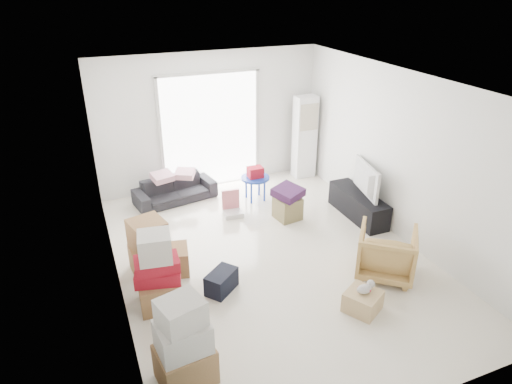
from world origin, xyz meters
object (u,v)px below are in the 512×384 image
Objects in this scene: ac_tower at (305,137)px; kids_table at (255,176)px; television at (360,190)px; tv_console at (358,205)px; armchair at (387,250)px; sofa at (175,186)px; wood_crate at (363,301)px; ottoman at (288,208)px.

ac_tower is 1.61m from kids_table.
kids_table is (-1.45, 1.35, -0.04)m from television.
television reaches higher than tv_console.
television is at bearing -71.98° from armchair.
armchair reaches higher than kids_table.
ac_tower is 2.91m from sofa.
tv_console is at bearing -42.88° from kids_table.
wood_crate is at bearing 75.50° from armchair.
television reaches higher than ottoman.
armchair reaches higher than television.
kids_table is 1.63× the size of wood_crate.
armchair reaches higher than ottoman.
ac_tower is 2.13m from tv_console.
television is 3.47m from sofa.
television is 0.63× the size of sofa.
armchair is 2.15m from ottoman.
ottoman is at bearing 160.91° from tv_console.
ac_tower is 2.06m from television.
wood_crate is at bearing -122.28° from tv_console.
sofa is 4.35m from wood_crate.
wood_crate is at bearing -107.54° from ac_tower.
ottoman is 0.61× the size of kids_table.
wood_crate is at bearing -88.93° from kids_table.
sofa is 4.19m from armchair.
armchair is at bearing 170.59° from television.
armchair is at bearing -74.41° from ottoman.
armchair is at bearing -99.02° from ac_tower.
tv_console is at bearing -71.98° from armchair.
tv_console is 1.70× the size of armchair.
tv_console is 2.60m from wood_crate.
ac_tower is at bearing -7.18° from sofa.
kids_table is (1.45, -0.53, 0.18)m from sofa.
tv_console reaches higher than wood_crate.
ac_tower is 4.27× the size of ottoman.
ottoman is 0.99× the size of wood_crate.
tv_console is 2.00m from kids_table.
television is 1.21× the size of armchair.
television is 1.98m from kids_table.
armchair is at bearing -111.12° from tv_console.
ac_tower is at bearing 91.41° from tv_console.
kids_table is (-1.40, -0.68, -0.39)m from ac_tower.
television is at bearing -42.88° from kids_table.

